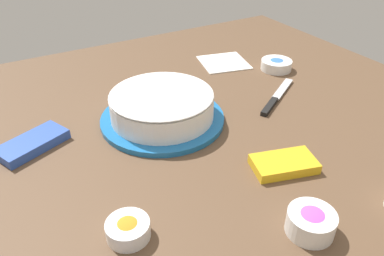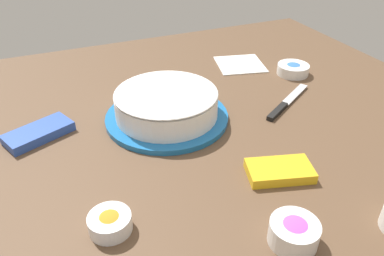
{
  "view_description": "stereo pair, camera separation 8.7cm",
  "coord_description": "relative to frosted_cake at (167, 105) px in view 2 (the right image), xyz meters",
  "views": [
    {
      "loc": [
        -0.38,
        -0.57,
        0.51
      ],
      "look_at": [
        -0.01,
        0.06,
        0.04
      ],
      "focal_mm": 35.18,
      "sensor_mm": 36.0,
      "label": 1
    },
    {
      "loc": [
        -0.3,
        -0.61,
        0.51
      ],
      "look_at": [
        -0.01,
        0.06,
        0.04
      ],
      "focal_mm": 35.18,
      "sensor_mm": 36.0,
      "label": 2
    }
  ],
  "objects": [
    {
      "name": "ground_plane",
      "position": [
        0.03,
        -0.17,
        -0.04
      ],
      "size": [
        1.54,
        1.54,
        0.0
      ],
      "primitive_type": "plane",
      "color": "brown"
    },
    {
      "name": "frosted_cake",
      "position": [
        0.0,
        0.0,
        0.0
      ],
      "size": [
        0.31,
        0.31,
        0.09
      ],
      "color": "#1E6BB2",
      "rests_on": "ground_plane"
    },
    {
      "name": "spreading_knife",
      "position": [
        0.32,
        -0.06,
        -0.04
      ],
      "size": [
        0.21,
        0.14,
        0.01
      ],
      "color": "silver",
      "rests_on": "ground_plane"
    },
    {
      "name": "sprinkle_bowl_blue",
      "position": [
        0.46,
        0.1,
        -0.02
      ],
      "size": [
        0.1,
        0.1,
        0.03
      ],
      "color": "white",
      "rests_on": "ground_plane"
    },
    {
      "name": "sprinkle_bowl_orange",
      "position": [
        -0.22,
        -0.31,
        -0.02
      ],
      "size": [
        0.08,
        0.08,
        0.03
      ],
      "color": "white",
      "rests_on": "ground_plane"
    },
    {
      "name": "sprinkle_bowl_rainbow",
      "position": [
        0.06,
        -0.45,
        -0.02
      ],
      "size": [
        0.08,
        0.08,
        0.04
      ],
      "color": "white",
      "rests_on": "ground_plane"
    },
    {
      "name": "candy_box_lower",
      "position": [
        -0.31,
        0.05,
        -0.03
      ],
      "size": [
        0.17,
        0.13,
        0.02
      ],
      "primitive_type": "cube",
      "rotation": [
        0.0,
        0.0,
        0.41
      ],
      "color": "#2D51B2",
      "rests_on": "ground_plane"
    },
    {
      "name": "candy_box_upper",
      "position": [
        0.14,
        -0.3,
        -0.03
      ],
      "size": [
        0.15,
        0.11,
        0.02
      ],
      "primitive_type": "cube",
      "rotation": [
        0.0,
        0.0,
        -0.28
      ],
      "color": "yellow",
      "rests_on": "ground_plane"
    },
    {
      "name": "paper_napkin",
      "position": [
        0.34,
        0.23,
        -0.04
      ],
      "size": [
        0.18,
        0.18,
        0.01
      ],
      "primitive_type": "cube",
      "rotation": [
        0.0,
        0.0,
        -0.24
      ],
      "color": "white",
      "rests_on": "ground_plane"
    }
  ]
}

